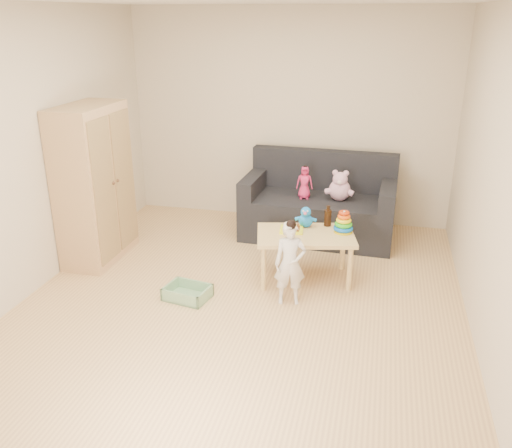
% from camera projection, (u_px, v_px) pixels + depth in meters
% --- Properties ---
extents(room, '(4.50, 4.50, 4.50)m').
position_uv_depth(room, '(244.00, 163.00, 4.63)').
color(room, '#DCB276').
rests_on(room, ground).
extents(wardrobe, '(0.46, 0.92, 1.65)m').
position_uv_depth(wardrobe, '(94.00, 184.00, 5.67)').
color(wardrobe, tan).
rests_on(wardrobe, ground).
extents(sofa, '(1.78, 0.94, 0.49)m').
position_uv_depth(sofa, '(318.00, 217.00, 6.41)').
color(sofa, black).
rests_on(sofa, ground).
extents(play_table, '(1.04, 0.78, 0.49)m').
position_uv_depth(play_table, '(305.00, 257.00, 5.36)').
color(play_table, '#E7C77F').
rests_on(play_table, ground).
extents(storage_bin, '(0.45, 0.37, 0.12)m').
position_uv_depth(storage_bin, '(187.00, 292.00, 5.06)').
color(storage_bin, '#79A678').
rests_on(storage_bin, ground).
extents(toddler, '(0.32, 0.25, 0.77)m').
position_uv_depth(toddler, '(290.00, 264.00, 4.88)').
color(toddler, silver).
rests_on(toddler, ground).
extents(pink_bear, '(0.32, 0.29, 0.30)m').
position_uv_depth(pink_bear, '(340.00, 188.00, 6.18)').
color(pink_bear, '#DFA4C8').
rests_on(pink_bear, sofa).
extents(doll, '(0.21, 0.16, 0.37)m').
position_uv_depth(doll, '(304.00, 183.00, 6.22)').
color(doll, '#E82B69').
rests_on(doll, sofa).
extents(ring_stacker, '(0.20, 0.20, 0.22)m').
position_uv_depth(ring_stacker, '(343.00, 224.00, 5.27)').
color(ring_stacker, '#C7B50A').
rests_on(ring_stacker, play_table).
extents(brown_bottle, '(0.07, 0.07, 0.21)m').
position_uv_depth(brown_bottle, '(328.00, 217.00, 5.44)').
color(brown_bottle, black).
rests_on(brown_bottle, play_table).
extents(blue_plush, '(0.20, 0.16, 0.22)m').
position_uv_depth(blue_plush, '(306.00, 217.00, 5.41)').
color(blue_plush, '#1B85F5').
rests_on(blue_plush, play_table).
extents(wooden_figure, '(0.05, 0.05, 0.11)m').
position_uv_depth(wooden_figure, '(298.00, 228.00, 5.27)').
color(wooden_figure, brown).
rests_on(wooden_figure, play_table).
extents(yellow_book, '(0.25, 0.25, 0.02)m').
position_uv_depth(yellow_book, '(292.00, 230.00, 5.35)').
color(yellow_book, '#F8FF1A').
rests_on(yellow_book, play_table).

